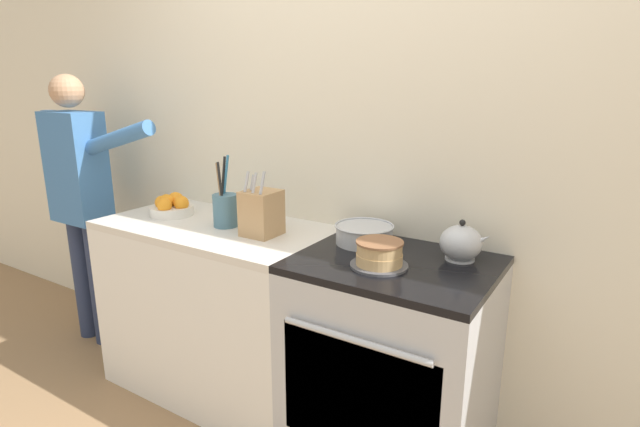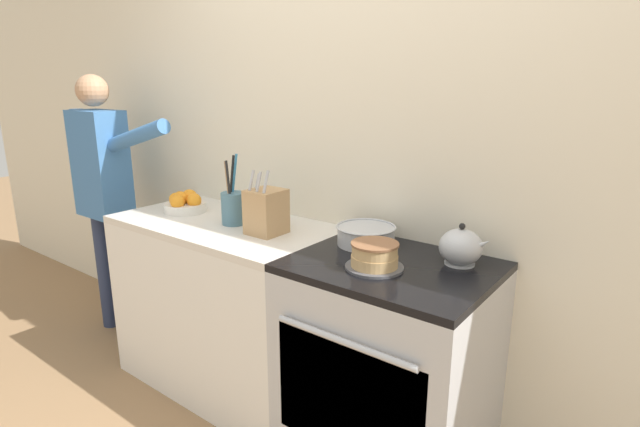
{
  "view_description": "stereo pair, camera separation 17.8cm",
  "coord_description": "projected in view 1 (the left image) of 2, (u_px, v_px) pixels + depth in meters",
  "views": [
    {
      "loc": [
        1.01,
        -1.38,
        1.56
      ],
      "look_at": [
        -0.04,
        0.27,
        1.03
      ],
      "focal_mm": 28.0,
      "sensor_mm": 36.0,
      "label": 1
    },
    {
      "loc": [
        1.15,
        -1.27,
        1.56
      ],
      "look_at": [
        -0.04,
        0.27,
        1.03
      ],
      "focal_mm": 28.0,
      "sensor_mm": 36.0,
      "label": 2
    }
  ],
  "objects": [
    {
      "name": "fruit_bowl",
      "position": [
        171.0,
        206.0,
        2.56
      ],
      "size": [
        0.22,
        0.22,
        0.11
      ],
      "color": "silver",
      "rests_on": "counter_cabinet"
    },
    {
      "name": "utensil_crock",
      "position": [
        225.0,
        209.0,
        2.35
      ],
      "size": [
        0.12,
        0.12,
        0.34
      ],
      "color": "#477084",
      "rests_on": "counter_cabinet"
    },
    {
      "name": "layer_cake",
      "position": [
        379.0,
        255.0,
        1.85
      ],
      "size": [
        0.22,
        0.22,
        0.1
      ],
      "color": "#4C4C51",
      "rests_on": "stove_range"
    },
    {
      "name": "wall_back",
      "position": [
        369.0,
        140.0,
        2.22
      ],
      "size": [
        8.0,
        0.04,
        2.6
      ],
      "color": "silver",
      "rests_on": "ground_plane"
    },
    {
      "name": "counter_cabinet",
      "position": [
        219.0,
        308.0,
        2.52
      ],
      "size": [
        1.14,
        0.6,
        0.88
      ],
      "color": "white",
      "rests_on": "ground_plane"
    },
    {
      "name": "mixing_bowl",
      "position": [
        364.0,
        234.0,
        2.12
      ],
      "size": [
        0.25,
        0.25,
        0.08
      ],
      "color": "#B7BABF",
      "rests_on": "stove_range"
    },
    {
      "name": "person_baker",
      "position": [
        80.0,
        189.0,
        2.87
      ],
      "size": [
        0.92,
        0.2,
        1.59
      ],
      "rotation": [
        0.0,
        0.0,
        0.11
      ],
      "color": "#283351",
      "rests_on": "ground_plane"
    },
    {
      "name": "knife_block",
      "position": [
        261.0,
        213.0,
        2.22
      ],
      "size": [
        0.15,
        0.16,
        0.3
      ],
      "color": "tan",
      "rests_on": "counter_cabinet"
    },
    {
      "name": "stove_range",
      "position": [
        390.0,
        363.0,
        2.03
      ],
      "size": [
        0.76,
        0.64,
        0.88
      ],
      "color": "#B7BABF",
      "rests_on": "ground_plane"
    },
    {
      "name": "tea_kettle",
      "position": [
        461.0,
        243.0,
        1.91
      ],
      "size": [
        0.2,
        0.16,
        0.16
      ],
      "color": "#B7BABF",
      "rests_on": "stove_range"
    }
  ]
}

